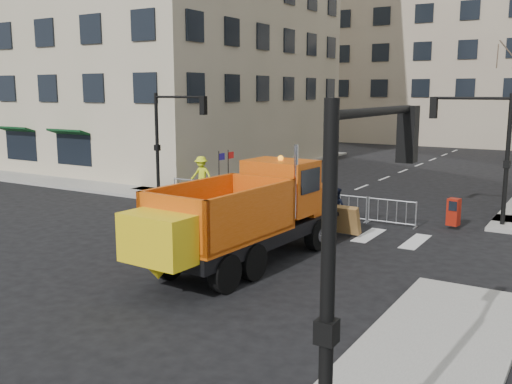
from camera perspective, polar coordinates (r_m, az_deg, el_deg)
The scene contains 13 objects.
ground at distance 19.77m, azimuth -6.33°, elevation -6.10°, with size 120.00×120.00×0.00m, color black.
sidewalk_back at distance 26.78m, azimuth 4.80°, elevation -1.63°, with size 64.00×5.00×0.15m, color gray.
building_far at distance 68.33m, azimuth 22.05°, elevation 14.80°, with size 30.00×18.00×24.00m, color tan.
traffic_light_left at distance 30.00m, azimuth -9.85°, elevation 4.58°, with size 0.18×0.18×5.40m, color black.
traffic_light_right at distance 24.87m, azimuth 23.81°, elevation 2.77°, with size 0.18×0.18×5.40m, color black.
traffic_light_near at distance 7.13m, azimuth 7.09°, elevation -12.93°, with size 0.18×0.18×5.40m, color black.
crowd_barriers at distance 26.25m, azimuth 2.47°, elevation -0.79°, with size 12.60×0.60×1.10m, color #9EA0A5, non-canonical shape.
plow_truck at distance 17.94m, azimuth -1.17°, elevation -2.13°, with size 3.35×9.94×3.81m.
cop_a at distance 22.44m, azimuth 6.56°, elevation -1.71°, with size 0.68×0.45×1.86m, color black.
cop_b at distance 23.36m, azimuth 8.04°, elevation -1.53°, with size 0.81×0.63×1.66m, color black.
cop_c at distance 22.38m, azimuth 6.87°, elevation -1.87°, with size 1.04×0.43×1.77m, color black.
worker at distance 30.30m, azimuth -5.48°, elevation 1.73°, with size 1.26×0.72×1.95m, color #E4F31C.
newspaper_box at distance 24.22m, azimuth 19.15°, elevation -1.90°, with size 0.45×0.40×1.10m, color maroon.
Camera 1 is at (11.64, -15.01, 5.47)m, focal length 40.00 mm.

